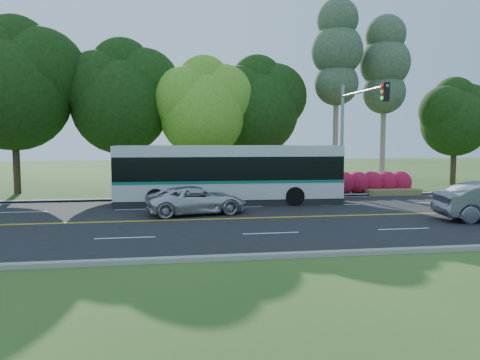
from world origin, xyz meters
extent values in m
plane|color=#2C4D19|center=(0.00, 0.00, 0.00)|extent=(120.00, 120.00, 0.00)
cube|color=black|center=(0.00, 0.00, 0.01)|extent=(60.00, 14.00, 0.02)
cube|color=gray|center=(0.00, 7.15, 0.07)|extent=(60.00, 0.30, 0.15)
cube|color=gray|center=(0.00, -7.15, 0.07)|extent=(60.00, 0.30, 0.15)
cube|color=#2C4D19|center=(0.00, 9.00, 0.05)|extent=(60.00, 4.00, 0.10)
cube|color=gold|center=(0.00, -0.08, 0.02)|extent=(57.00, 0.10, 0.00)
cube|color=gold|center=(0.00, 0.08, 0.02)|extent=(57.00, 0.10, 0.00)
cube|color=silver|center=(-6.00, -3.50, 0.02)|extent=(2.20, 0.12, 0.00)
cube|color=silver|center=(-0.50, -3.50, 0.02)|extent=(2.20, 0.12, 0.00)
cube|color=silver|center=(5.00, -3.50, 0.02)|extent=(2.20, 0.12, 0.00)
cube|color=silver|center=(-11.50, 3.50, 0.02)|extent=(2.20, 0.12, 0.00)
cube|color=silver|center=(-6.00, 3.50, 0.02)|extent=(2.20, 0.12, 0.00)
cube|color=silver|center=(-0.50, 3.50, 0.02)|extent=(2.20, 0.12, 0.00)
cube|color=silver|center=(5.00, 3.50, 0.02)|extent=(2.20, 0.12, 0.00)
cube|color=silver|center=(10.50, 3.50, 0.02)|extent=(2.20, 0.12, 0.00)
cube|color=silver|center=(0.00, 6.85, 0.02)|extent=(57.00, 0.12, 0.00)
cube|color=silver|center=(0.00, -6.85, 0.02)|extent=(57.00, 0.12, 0.00)
cylinder|color=#301D15|center=(-14.00, 11.00, 1.98)|extent=(0.44, 0.44, 3.96)
sphere|color=black|center=(-14.00, 11.00, 6.48)|extent=(7.20, 7.20, 7.20)
sphere|color=black|center=(-12.38, 11.30, 7.92)|extent=(5.76, 5.76, 5.76)
sphere|color=black|center=(-13.90, 11.40, 9.18)|extent=(4.68, 4.68, 4.68)
cylinder|color=#301D15|center=(-7.50, 12.00, 1.80)|extent=(0.44, 0.44, 3.60)
sphere|color=black|center=(-7.50, 12.00, 5.91)|extent=(6.60, 6.60, 6.60)
sphere|color=black|center=(-6.02, 12.30, 7.23)|extent=(5.28, 5.28, 5.28)
sphere|color=black|center=(-8.82, 11.80, 7.06)|extent=(4.95, 4.95, 4.95)
sphere|color=black|center=(-7.40, 12.40, 8.38)|extent=(4.29, 4.29, 4.29)
cylinder|color=#301D15|center=(-2.00, 11.00, 1.62)|extent=(0.44, 0.44, 3.24)
sphere|color=#4E8F1D|center=(-2.00, 11.00, 5.27)|extent=(5.80, 5.80, 5.80)
sphere|color=#4E8F1D|center=(-0.69, 11.30, 6.43)|extent=(4.64, 4.64, 4.64)
sphere|color=#4E8F1D|center=(-3.16, 10.80, 6.29)|extent=(4.35, 4.35, 4.35)
sphere|color=#4E8F1D|center=(-1.90, 11.40, 7.45)|extent=(3.77, 3.77, 3.77)
cylinder|color=#301D15|center=(2.00, 12.50, 1.71)|extent=(0.44, 0.44, 3.42)
sphere|color=black|center=(2.00, 12.50, 5.52)|extent=(6.00, 6.00, 6.00)
sphere|color=black|center=(3.35, 12.80, 6.72)|extent=(4.80, 4.80, 4.80)
sphere|color=black|center=(0.80, 12.30, 6.57)|extent=(4.50, 4.50, 4.50)
sphere|color=black|center=(2.10, 12.90, 7.77)|extent=(3.90, 3.90, 3.90)
cylinder|color=gray|center=(8.00, 12.50, 4.90)|extent=(0.40, 0.40, 9.80)
sphere|color=#324C30|center=(8.00, 12.50, 7.70)|extent=(3.23, 3.23, 3.23)
sphere|color=#324C30|center=(8.00, 12.50, 10.08)|extent=(3.80, 3.80, 3.80)
sphere|color=#324C30|center=(8.00, 12.50, 12.32)|extent=(3.04, 3.04, 3.04)
cylinder|color=gray|center=(12.00, 13.00, 4.55)|extent=(0.40, 0.40, 9.10)
sphere|color=#324C30|center=(12.00, 13.00, 7.15)|extent=(3.23, 3.23, 3.23)
sphere|color=#324C30|center=(12.00, 13.00, 9.36)|extent=(3.80, 3.80, 3.80)
sphere|color=#324C30|center=(12.00, 13.00, 11.44)|extent=(3.04, 3.04, 3.04)
cylinder|color=#301D15|center=(18.00, 13.00, 1.53)|extent=(0.44, 0.44, 3.06)
sphere|color=black|center=(18.00, 13.00, 4.88)|extent=(5.20, 5.20, 5.20)
sphere|color=black|center=(19.17, 13.30, 5.92)|extent=(4.16, 4.16, 4.16)
sphere|color=black|center=(16.96, 12.80, 5.79)|extent=(3.90, 3.90, 3.90)
sphere|color=black|center=(18.10, 13.40, 6.83)|extent=(3.38, 3.38, 3.38)
sphere|color=#A10D17|center=(3.00, 8.20, 0.75)|extent=(1.50, 1.50, 1.50)
sphere|color=#A10D17|center=(4.00, 8.20, 0.75)|extent=(1.50, 1.50, 1.50)
sphere|color=#A10D17|center=(5.00, 8.20, 0.75)|extent=(1.50, 1.50, 1.50)
sphere|color=#A10D17|center=(6.00, 8.20, 0.75)|extent=(1.50, 1.50, 1.50)
sphere|color=#A10D17|center=(7.00, 8.20, 0.75)|extent=(1.50, 1.50, 1.50)
sphere|color=#A10D17|center=(8.00, 8.20, 0.75)|extent=(1.50, 1.50, 1.50)
sphere|color=#A10D17|center=(9.00, 8.20, 0.75)|extent=(1.50, 1.50, 1.50)
sphere|color=#A10D17|center=(10.00, 8.20, 0.75)|extent=(1.50, 1.50, 1.50)
sphere|color=#A10D17|center=(11.00, 8.20, 0.75)|extent=(1.50, 1.50, 1.50)
cube|color=olive|center=(10.00, 7.40, 0.20)|extent=(3.50, 1.40, 0.40)
cylinder|color=gray|center=(6.50, 7.30, 3.50)|extent=(0.20, 0.20, 7.00)
cylinder|color=gray|center=(6.50, 4.30, 6.30)|extent=(0.14, 6.00, 0.14)
cube|color=black|center=(6.50, 1.50, 6.00)|extent=(0.32, 0.28, 0.95)
sphere|color=red|center=(6.33, 1.50, 6.30)|extent=(0.18, 0.18, 0.18)
sphere|color=yellow|center=(6.33, 1.50, 6.00)|extent=(0.18, 0.18, 0.18)
sphere|color=#19D833|center=(6.33, 1.50, 5.70)|extent=(0.18, 0.18, 0.18)
cube|color=silver|center=(-1.03, 4.89, 0.90)|extent=(12.51, 3.06, 1.03)
cube|color=black|center=(-1.03, 4.89, 2.05)|extent=(12.45, 3.09, 1.28)
cube|color=silver|center=(-1.03, 4.89, 2.98)|extent=(12.51, 3.06, 0.58)
cube|color=#0B6858|center=(-1.03, 4.89, 1.35)|extent=(12.45, 3.10, 0.15)
cube|color=black|center=(-7.21, 5.10, 2.15)|extent=(0.14, 2.43, 1.77)
cube|color=#19E54C|center=(-7.20, 5.10, 3.14)|extent=(0.10, 1.59, 0.23)
cube|color=black|center=(-1.03, 4.89, 0.20)|extent=(12.51, 2.95, 0.36)
cylinder|color=black|center=(-5.04, 3.79, 0.54)|extent=(1.05, 0.32, 1.04)
cylinder|color=black|center=(-4.96, 6.26, 0.54)|extent=(1.05, 0.32, 1.04)
cylinder|color=black|center=(2.41, 3.54, 0.54)|extent=(1.05, 0.32, 1.04)
cylinder|color=black|center=(2.49, 6.02, 0.54)|extent=(1.05, 0.32, 1.04)
imported|color=silver|center=(-3.04, 1.59, 0.69)|extent=(5.15, 3.06, 1.34)
camera|label=1|loc=(-4.45, -20.90, 3.67)|focal=35.00mm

